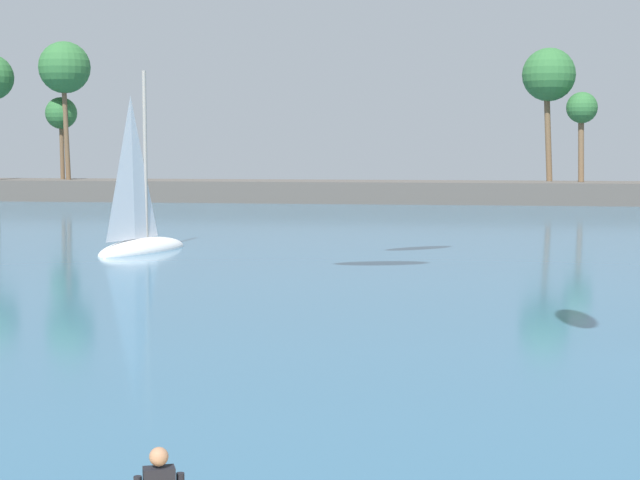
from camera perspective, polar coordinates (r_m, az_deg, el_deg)
The scene contains 3 objects.
sea at distance 68.90m, azimuth 3.66°, elevation 1.24°, with size 220.00×113.26×0.06m, color #33607F.
palm_headland at distance 85.47m, azimuth 3.89°, elevation 4.18°, with size 98.51×7.13×13.37m.
sailboat_mid_bay at distance 47.72m, azimuth -9.75°, elevation 0.33°, with size 3.62×6.25×8.69m.
Camera 1 is at (5.02, -1.98, 4.96)m, focal length 58.69 mm.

